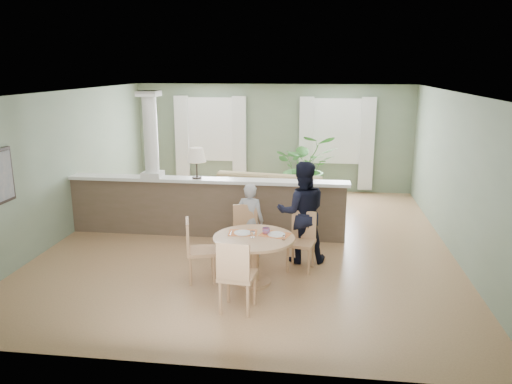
# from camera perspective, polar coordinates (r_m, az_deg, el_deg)

# --- Properties ---
(ground) EXTENTS (8.00, 8.00, 0.00)m
(ground) POSITION_cam_1_polar(r_m,az_deg,el_deg) (9.24, -0.50, -5.60)
(ground) COLOR tan
(ground) RESTS_ON ground
(room_shell) EXTENTS (7.02, 8.02, 2.71)m
(room_shell) POSITION_cam_1_polar(r_m,az_deg,el_deg) (9.42, -0.18, 6.15)
(room_shell) COLOR gray
(room_shell) RESTS_ON ground
(pony_wall) EXTENTS (5.32, 0.38, 2.70)m
(pony_wall) POSITION_cam_1_polar(r_m,az_deg,el_deg) (9.40, -6.31, -0.83)
(pony_wall) COLOR brown
(pony_wall) RESTS_ON ground
(sofa) EXTENTS (3.15, 1.62, 0.88)m
(sofa) POSITION_cam_1_polar(r_m,az_deg,el_deg) (10.45, 0.81, -0.73)
(sofa) COLOR olive
(sofa) RESTS_ON ground
(houseplant) EXTENTS (1.62, 1.46, 1.61)m
(houseplant) POSITION_cam_1_polar(r_m,az_deg,el_deg) (11.91, 5.73, 2.87)
(houseplant) COLOR #336829
(houseplant) RESTS_ON ground
(dining_table) EXTENTS (1.19, 1.19, 0.81)m
(dining_table) POSITION_cam_1_polar(r_m,az_deg,el_deg) (7.33, -0.19, -6.21)
(dining_table) COLOR tan
(dining_table) RESTS_ON ground
(chair_far_boy) EXTENTS (0.51, 0.51, 0.93)m
(chair_far_boy) POSITION_cam_1_polar(r_m,az_deg,el_deg) (8.17, -1.16, -4.47)
(chair_far_boy) COLOR tan
(chair_far_boy) RESTS_ON ground
(chair_far_man) EXTENTS (0.48, 0.48, 0.91)m
(chair_far_man) POSITION_cam_1_polar(r_m,az_deg,el_deg) (7.91, 5.28, -5.24)
(chair_far_man) COLOR tan
(chair_far_man) RESTS_ON ground
(chair_near) EXTENTS (0.50, 0.50, 1.00)m
(chair_near) POSITION_cam_1_polar(r_m,az_deg,el_deg) (6.48, -2.32, -9.25)
(chair_near) COLOR tan
(chair_near) RESTS_ON ground
(chair_side) EXTENTS (0.53, 0.53, 0.95)m
(chair_side) POSITION_cam_1_polar(r_m,az_deg,el_deg) (7.48, -6.86, -6.31)
(chair_side) COLOR tan
(chair_side) RESTS_ON ground
(child_person) EXTENTS (0.50, 0.37, 1.27)m
(child_person) POSITION_cam_1_polar(r_m,az_deg,el_deg) (8.30, -0.68, -3.28)
(child_person) COLOR #99989D
(child_person) RESTS_ON ground
(man_person) EXTENTS (0.90, 0.75, 1.67)m
(man_person) POSITION_cam_1_polar(r_m,az_deg,el_deg) (8.11, 5.26, -2.30)
(man_person) COLOR black
(man_person) RESTS_ON ground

